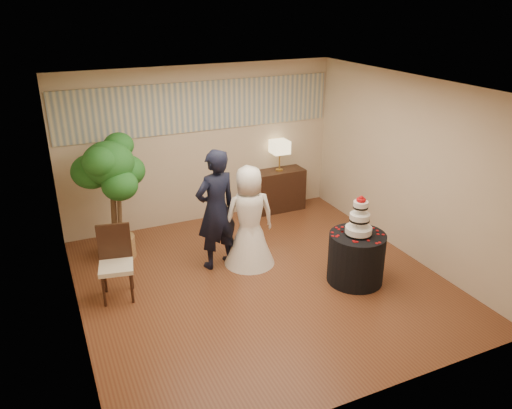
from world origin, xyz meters
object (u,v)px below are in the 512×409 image
table_lamp (280,156)px  side_chair (116,265)px  cake_table (356,258)px  console (279,190)px  bride (249,216)px  wedding_cake (360,215)px  groom (216,210)px  ficus_tree (113,199)px

table_lamp → side_chair: bearing=-151.5°
cake_table → table_lamp: bearing=86.1°
console → table_lamp: size_ratio=1.65×
bride → wedding_cake: 1.65m
bride → table_lamp: (1.38, 1.70, 0.30)m
bride → console: size_ratio=1.64×
bride → cake_table: bearing=144.1°
groom → bride: bearing=149.7°
groom → ficus_tree: (-1.34, 0.89, 0.07)m
groom → console: 2.48m
console → table_lamp: 0.69m
console → side_chair: side_chair is taller
ficus_tree → side_chair: bearing=-100.2°
groom → table_lamp: groom is taller
wedding_cake → console: bearing=86.1°
groom → bride: size_ratio=1.18×
console → ficus_tree: 3.32m
console → side_chair: size_ratio=0.94×
cake_table → table_lamp: size_ratio=1.39×
side_chair → wedding_cake: bearing=-6.0°
ficus_tree → console: bearing=11.8°
table_lamp → bride: bearing=-128.9°
groom → console: bearing=-153.4°
console → groom: bearing=-139.9°
cake_table → console: 2.83m
bride → wedding_cake: bearing=144.1°
groom → ficus_tree: 1.62m
groom → table_lamp: (1.85, 1.56, 0.16)m
wedding_cake → side_chair: bearing=163.1°
console → ficus_tree: ficus_tree is taller
wedding_cake → ficus_tree: (-3.00, 2.16, -0.04)m
bride → cake_table: (1.19, -1.12, -0.42)m
cake_table → side_chair: 3.36m
bride → groom: bearing=-9.2°
groom → side_chair: 1.64m
side_chair → console: bearing=39.4°
cake_table → side_chair: size_ratio=0.79×
wedding_cake → console: wedding_cake is taller
groom → table_lamp: size_ratio=3.20×
groom → wedding_cake: 2.09m
cake_table → wedding_cake: 0.67m
groom → side_chair: bearing=-3.2°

